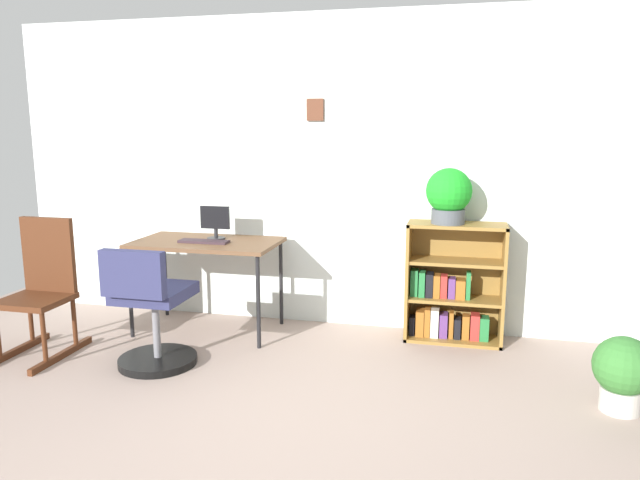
{
  "coord_description": "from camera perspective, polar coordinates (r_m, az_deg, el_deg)",
  "views": [
    {
      "loc": [
        1.06,
        -2.43,
        1.56
      ],
      "look_at": [
        0.15,
        1.42,
        0.81
      ],
      "focal_mm": 33.32,
      "sensor_mm": 36.0,
      "label": 1
    }
  ],
  "objects": [
    {
      "name": "ground_plane",
      "position": [
        3.08,
        -9.39,
        -19.99
      ],
      "size": [
        6.24,
        6.24,
        0.0
      ],
      "primitive_type": "plane",
      "color": "gray"
    },
    {
      "name": "wall_back",
      "position": [
        4.71,
        0.3,
        6.44
      ],
      "size": [
        5.2,
        0.12,
        2.42
      ],
      "color": "silver",
      "rests_on": "ground_plane"
    },
    {
      "name": "desk",
      "position": [
        4.62,
        -10.84,
        -0.73
      ],
      "size": [
        1.09,
        0.63,
        0.71
      ],
      "color": "brown",
      "rests_on": "ground_plane"
    },
    {
      "name": "monitor",
      "position": [
        4.65,
        -10.03,
        1.71
      ],
      "size": [
        0.23,
        0.14,
        0.26
      ],
      "color": "#262628",
      "rests_on": "desk"
    },
    {
      "name": "keyboard",
      "position": [
        4.54,
        -11.09,
        -0.14
      ],
      "size": [
        0.38,
        0.11,
        0.02
      ],
      "primitive_type": "cube",
      "color": "#322329",
      "rests_on": "desk"
    },
    {
      "name": "office_chair",
      "position": [
        4.06,
        -15.91,
        -6.86
      ],
      "size": [
        0.52,
        0.55,
        0.83
      ],
      "color": "black",
      "rests_on": "ground_plane"
    },
    {
      "name": "rocking_chair",
      "position": [
        4.57,
        -25.17,
        -4.1
      ],
      "size": [
        0.42,
        0.64,
        0.95
      ],
      "color": "#4B2512",
      "rests_on": "ground_plane"
    },
    {
      "name": "bookshelf_low",
      "position": [
        4.53,
        12.54,
        -4.58
      ],
      "size": [
        0.71,
        0.3,
        0.88
      ],
      "color": "olive",
      "rests_on": "ground_plane"
    },
    {
      "name": "potted_plant_on_shelf",
      "position": [
        4.35,
        12.27,
        4.28
      ],
      "size": [
        0.33,
        0.33,
        0.4
      ],
      "color": "#474C51",
      "rests_on": "bookshelf_low"
    },
    {
      "name": "potted_plant_floor",
      "position": [
        3.77,
        27.1,
        -11.14
      ],
      "size": [
        0.33,
        0.33,
        0.43
      ],
      "color": "#B7B2A8",
      "rests_on": "ground_plane"
    }
  ]
}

